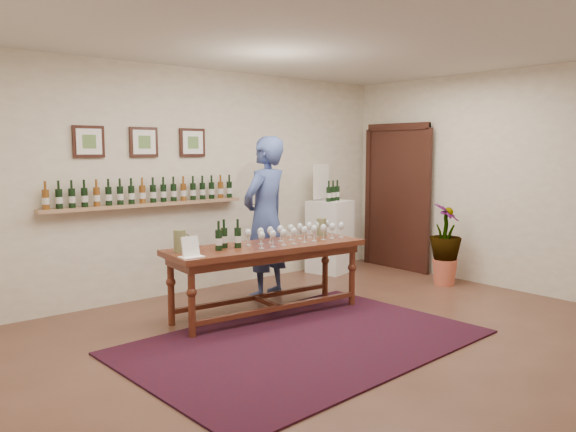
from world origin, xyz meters
TOP-DOWN VIEW (x-y plane):
  - ground at (0.00, 0.00)m, footprint 6.00×6.00m
  - room_shell at (2.11, 1.86)m, footprint 6.00×6.00m
  - rug at (-0.38, 0.10)m, footprint 3.32×2.30m
  - tasting_table at (-0.11, 1.03)m, footprint 2.25×0.91m
  - table_glasses at (0.29, 0.98)m, footprint 1.34×0.31m
  - table_bottles at (-0.58, 1.10)m, footprint 0.28×0.16m
  - pitcher_left at (-1.05, 1.22)m, footprint 0.16×0.16m
  - pitcher_right at (0.76, 1.09)m, footprint 0.14×0.14m
  - menu_card at (-1.09, 0.95)m, footprint 0.22×0.16m
  - display_pedestal at (1.94, 2.16)m, footprint 0.65×0.65m
  - pedestal_bottles at (1.92, 2.08)m, footprint 0.34×0.17m
  - info_sign at (1.87, 2.28)m, footprint 0.39×0.12m
  - potted_plant at (2.55, 0.60)m, footprint 0.67×0.67m
  - person at (0.35, 1.64)m, footprint 0.81×0.65m

SIDE VIEW (x-z plane):
  - ground at x=0.00m, z-range 0.00..0.00m
  - rug at x=-0.38m, z-range 0.00..0.02m
  - display_pedestal at x=1.94m, z-range 0.00..1.06m
  - potted_plant at x=2.55m, z-range 0.08..1.02m
  - tasting_table at x=-0.11m, z-range 0.27..1.05m
  - table_glasses at x=0.29m, z-range 0.78..0.97m
  - menu_card at x=-1.09m, z-range 0.78..0.97m
  - pitcher_right at x=0.76m, z-range 0.78..0.99m
  - pitcher_left at x=-1.05m, z-range 0.78..1.00m
  - table_bottles at x=-0.58m, z-range 0.78..1.07m
  - person at x=0.35m, z-range 0.00..1.95m
  - room_shell at x=2.11m, z-range -1.88..4.12m
  - pedestal_bottles at x=1.92m, z-range 1.06..1.39m
  - info_sign at x=1.87m, z-range 1.06..1.61m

